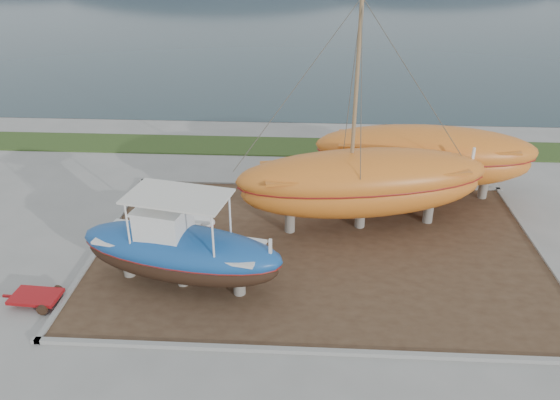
# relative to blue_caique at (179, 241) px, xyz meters

# --- Properties ---
(ground) EXTENTS (140.00, 140.00, 0.00)m
(ground) POSITION_rel_blue_caique_xyz_m (5.06, -1.26, -1.92)
(ground) COLOR gray
(ground) RESTS_ON ground
(dirt_patch) EXTENTS (18.00, 12.00, 0.06)m
(dirt_patch) POSITION_rel_blue_caique_xyz_m (5.06, 2.74, -1.89)
(dirt_patch) COLOR #422D1E
(dirt_patch) RESTS_ON ground
(curb_frame) EXTENTS (18.60, 12.60, 0.15)m
(curb_frame) POSITION_rel_blue_caique_xyz_m (5.06, 2.74, -1.84)
(curb_frame) COLOR gray
(curb_frame) RESTS_ON ground
(grass_strip) EXTENTS (44.00, 3.00, 0.08)m
(grass_strip) POSITION_rel_blue_caique_xyz_m (5.06, 14.24, -1.88)
(grass_strip) COLOR #284219
(grass_strip) RESTS_ON ground
(sea) EXTENTS (260.00, 100.00, 0.04)m
(sea) POSITION_rel_blue_caique_xyz_m (5.06, 68.74, -1.92)
(sea) COLOR #1B3036
(sea) RESTS_ON ground
(blue_caique) EXTENTS (8.03, 3.94, 3.71)m
(blue_caique) POSITION_rel_blue_caique_xyz_m (0.00, 0.00, 0.00)
(blue_caique) COLOR #184C96
(blue_caique) RESTS_ON dirt_patch
(white_dinghy) EXTENTS (4.14, 2.31, 1.17)m
(white_dinghy) POSITION_rel_blue_caique_xyz_m (-1.18, 3.55, -1.27)
(white_dinghy) COLOR white
(white_dinghy) RESTS_ON dirt_patch
(orange_sailboat) EXTENTS (11.30, 5.22, 9.66)m
(orange_sailboat) POSITION_rel_blue_caique_xyz_m (6.90, 4.73, 2.98)
(orange_sailboat) COLOR #CB681F
(orange_sailboat) RESTS_ON dirt_patch
(orange_bare_hull) EXTENTS (10.60, 3.69, 3.42)m
(orange_bare_hull) POSITION_rel_blue_caique_xyz_m (10.11, 8.11, -0.14)
(orange_bare_hull) COLOR #CB681F
(orange_bare_hull) RESTS_ON dirt_patch
(red_trailer) EXTENTS (2.60, 1.41, 0.36)m
(red_trailer) POSITION_rel_blue_caique_xyz_m (-4.99, -1.37, -1.74)
(red_trailer) COLOR #A61216
(red_trailer) RESTS_ON ground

